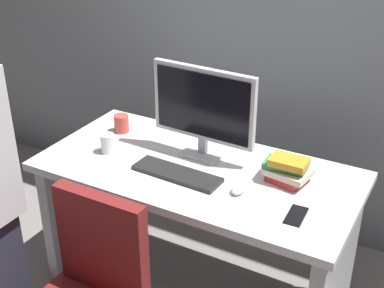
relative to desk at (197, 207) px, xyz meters
The scene contains 9 objects.
ground_plane 0.52m from the desk, ahead, with size 9.00×9.00×0.00m, color gray.
desk is the anchor object (origin of this frame).
monitor 0.50m from the desk, 105.76° to the left, with size 0.54×0.15×0.46m.
keyboard 0.26m from the desk, 113.32° to the right, with size 0.43×0.13×0.02m, color #262626.
mouse 0.37m from the desk, 20.79° to the right, with size 0.06×0.10×0.03m, color white.
cup_near_keyboard 0.55m from the desk, behind, with size 0.07×0.07×0.10m, color white.
cup_by_monitor 0.63m from the desk, 164.60° to the left, with size 0.08×0.08×0.10m, color #D84C3F.
book_stack 0.51m from the desk, 12.08° to the left, with size 0.22×0.18×0.12m.
cell_phone 0.61m from the desk, 15.90° to the right, with size 0.07×0.14×0.01m, color black.
Camera 1 is at (1.05, -1.94, 2.00)m, focal length 49.89 mm.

